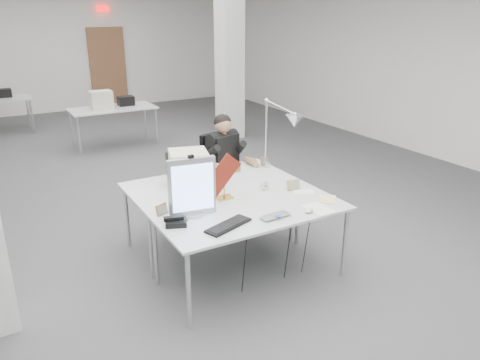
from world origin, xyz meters
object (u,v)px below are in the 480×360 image
object	(u,v)px
desk_phone	(176,222)
beige_monitor	(189,168)
seated_person	(223,150)
bankers_lamp	(224,182)
architect_lamp	(278,137)
laptop	(278,218)
desk_main	(252,211)
monitor	(192,187)
office_chair	(222,173)

from	to	relation	value
desk_phone	beige_monitor	distance (m)	1.01
seated_person	bankers_lamp	xyz separation A→B (m)	(-0.57, -1.09, 0.03)
architect_lamp	beige_monitor	bearing A→B (deg)	160.82
laptop	desk_main	bearing A→B (deg)	104.98
monitor	desk_phone	xyz separation A→B (m)	(-0.22, -0.12, -0.25)
seated_person	monitor	distance (m)	1.64
laptop	bankers_lamp	bearing A→B (deg)	102.18
beige_monitor	architect_lamp	size ratio (longest dim) A/B	0.46
bankers_lamp	desk_phone	xyz separation A→B (m)	(-0.65, -0.33, -0.15)
seated_person	beige_monitor	world-z (taller)	seated_person
office_chair	beige_monitor	world-z (taller)	office_chair
bankers_lamp	beige_monitor	world-z (taller)	beige_monitor
laptop	bankers_lamp	distance (m)	0.72
monitor	architect_lamp	xyz separation A→B (m)	(1.33, 0.59, 0.16)
architect_lamp	desk_phone	bearing A→B (deg)	-166.33
desk_phone	laptop	bearing A→B (deg)	-1.10
office_chair	bankers_lamp	distance (m)	1.33
monitor	desk_phone	size ratio (longest dim) A/B	2.97
beige_monitor	architect_lamp	world-z (taller)	architect_lamp
monitor	laptop	world-z (taller)	monitor
seated_person	beige_monitor	bearing A→B (deg)	-158.37
monitor	office_chair	bearing A→B (deg)	62.13
seated_person	laptop	xyz separation A→B (m)	(-0.38, -1.77, -0.13)
office_chair	desk_phone	xyz separation A→B (m)	(-1.22, -1.47, 0.20)
architect_lamp	desk_main	bearing A→B (deg)	-147.22
desk_main	beige_monitor	size ratio (longest dim) A/B	4.57
monitor	laptop	bearing A→B (deg)	-28.12
beige_monitor	monitor	bearing A→B (deg)	-95.61
monitor	laptop	distance (m)	0.82
seated_person	desk_main	bearing A→B (deg)	-124.43
monitor	architect_lamp	distance (m)	1.46
beige_monitor	architect_lamp	bearing A→B (deg)	7.80
laptop	monitor	bearing A→B (deg)	139.46
seated_person	desk_phone	size ratio (longest dim) A/B	5.32
monitor	bankers_lamp	distance (m)	0.49
monitor	bankers_lamp	size ratio (longest dim) A/B	1.53
desk_main	architect_lamp	world-z (taller)	architect_lamp
desk_main	beige_monitor	xyz separation A→B (m)	(-0.23, 0.92, 0.20)
seated_person	monitor	world-z (taller)	seated_person
office_chair	bankers_lamp	bearing A→B (deg)	-133.02
desk_phone	architect_lamp	xyz separation A→B (m)	(1.55, 0.71, 0.41)
desk_main	monitor	distance (m)	0.63
bankers_lamp	seated_person	bearing A→B (deg)	64.84
laptop	office_chair	bearing A→B (deg)	74.65
desk_main	architect_lamp	bearing A→B (deg)	43.67
seated_person	architect_lamp	bearing A→B (deg)	-81.91
desk_main	laptop	bearing A→B (deg)	-71.50
desk_phone	desk_main	bearing A→B (deg)	16.92
office_chair	architect_lamp	world-z (taller)	architect_lamp
seated_person	office_chair	bearing A→B (deg)	73.52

